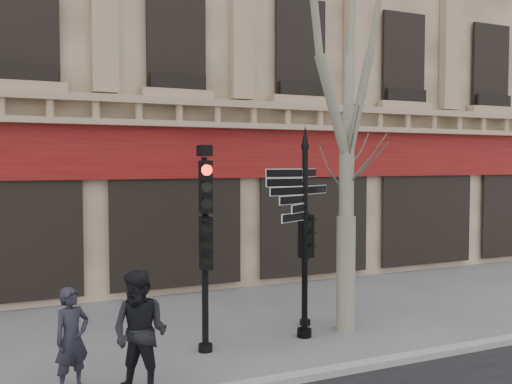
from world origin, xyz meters
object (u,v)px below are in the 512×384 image
at_px(pedestrian_a, 72,339).
at_px(traffic_signal_main, 205,222).
at_px(pedestrian_b, 140,333).
at_px(fingerpost, 305,195).
at_px(plane_tree, 348,15).
at_px(traffic_signal_secondary, 305,248).

bearing_deg(pedestrian_a, traffic_signal_main, -6.32).
height_order(traffic_signal_main, pedestrian_b, traffic_signal_main).
bearing_deg(fingerpost, traffic_signal_main, 160.96).
height_order(traffic_signal_main, plane_tree, plane_tree).
bearing_deg(traffic_signal_secondary, pedestrian_b, -153.30).
bearing_deg(traffic_signal_secondary, fingerpost, -122.02).
distance_m(traffic_signal_main, traffic_signal_secondary, 2.63).
xyz_separation_m(traffic_signal_secondary, plane_tree, (0.55, -0.67, 4.62)).
height_order(plane_tree, pedestrian_b, plane_tree).
distance_m(fingerpost, pedestrian_b, 4.18).
relative_size(traffic_signal_secondary, plane_tree, 0.26).
relative_size(fingerpost, pedestrian_b, 2.25).
relative_size(traffic_signal_secondary, pedestrian_b, 1.27).
height_order(fingerpost, pedestrian_a, fingerpost).
bearing_deg(traffic_signal_secondary, plane_tree, -52.34).
bearing_deg(fingerpost, pedestrian_b, -177.51).
distance_m(traffic_signal_main, plane_tree, 4.91).
distance_m(fingerpost, pedestrian_a, 4.87).
distance_m(fingerpost, traffic_signal_main, 2.06).
xyz_separation_m(fingerpost, traffic_signal_main, (-2.01, -0.01, -0.42)).
bearing_deg(plane_tree, traffic_signal_main, -178.97).
bearing_deg(pedestrian_b, fingerpost, 64.27).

